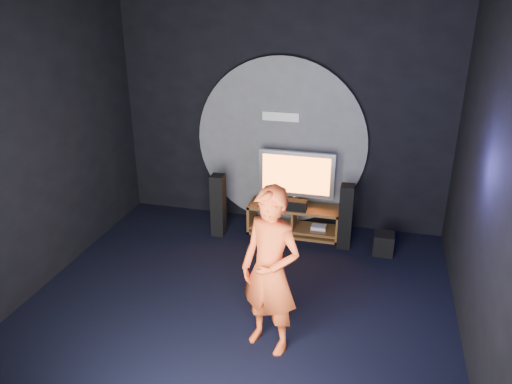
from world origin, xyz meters
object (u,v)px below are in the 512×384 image
Objects in this scene: tv at (296,176)px; tower_speaker_left at (218,205)px; subwoofer at (383,244)px; tower_speaker_right at (346,216)px; player at (270,272)px; media_console at (294,222)px.

tower_speaker_left is (-1.10, -0.38, -0.43)m from tv.
tower_speaker_right is at bearing 172.90° from subwoofer.
tower_speaker_left is at bearing 140.53° from player.
tower_speaker_left is (-1.11, -0.31, 0.28)m from media_console.
player reaches higher than tv.
media_console is 1.44× the size of tower_speaker_right.
tv is at bearing 96.09° from media_console.
tv is 0.94m from tower_speaker_right.
tv is 1.18× the size of tower_speaker_right.
media_console is at bearing 167.17° from subwoofer.
player reaches higher than subwoofer.
tv reaches higher than tower_speaker_left.
subwoofer is at bearing -12.83° from media_console.
tv is at bearing 164.53° from subwoofer.
tower_speaker_right is (1.88, 0.08, 0.00)m from tower_speaker_left.
tower_speaker_right is 2.46m from player.
media_console is 2.69m from player.
tv is at bearing 18.86° from tower_speaker_left.
tower_speaker_left is 2.67m from player.
tv is 1.18× the size of tower_speaker_left.
player is at bearing -85.45° from media_console.
tower_speaker_right reaches higher than subwoofer.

